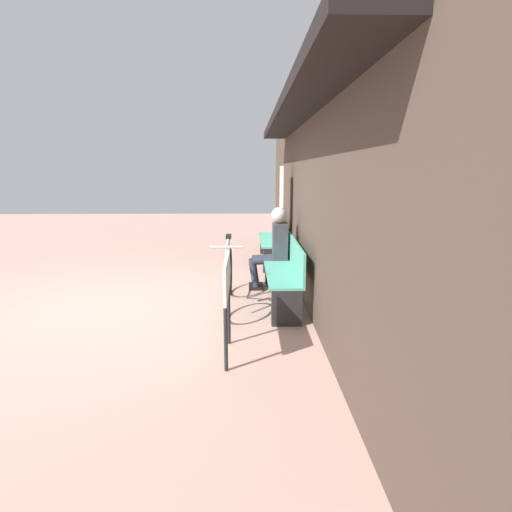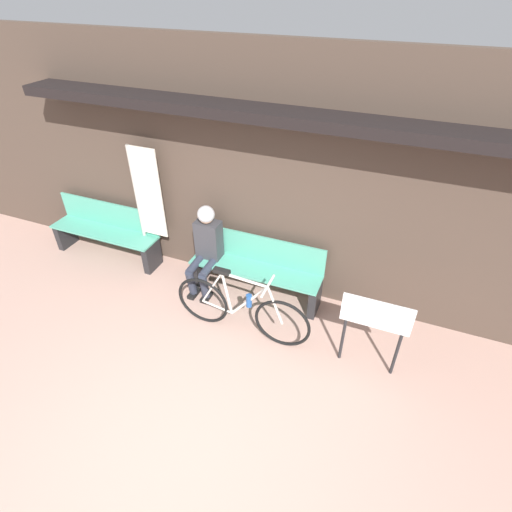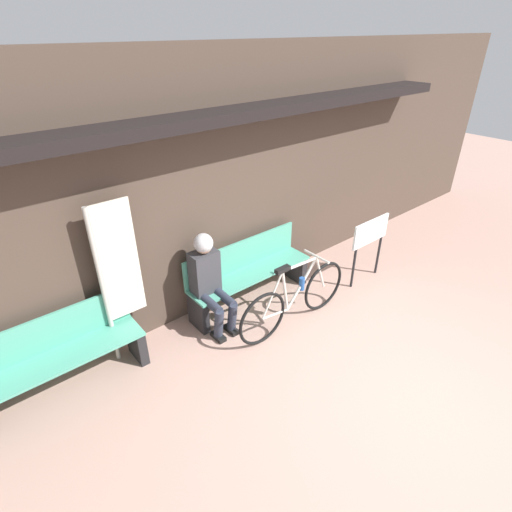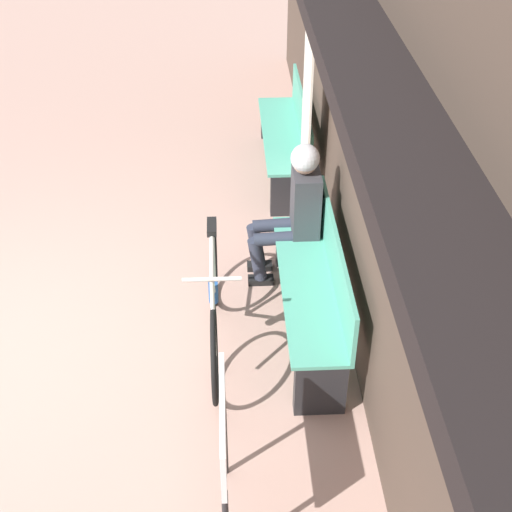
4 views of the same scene
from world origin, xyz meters
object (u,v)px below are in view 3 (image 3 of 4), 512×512
person_seated (209,276)px  banner_pole (115,270)px  park_bench_near (249,274)px  signboard (370,237)px  bicycle (295,299)px  park_bench_far (53,361)px

person_seated → banner_pole: (-1.02, 0.19, 0.40)m
park_bench_near → banner_pole: (-1.71, 0.09, 0.71)m
signboard → bicycle: bearing=-177.7°
park_bench_near → banner_pole: size_ratio=0.97×
park_bench_far → banner_pole: (0.80, 0.09, 0.71)m
bicycle → person_seated: bearing=140.4°
banner_pole → signboard: bearing=-13.4°
person_seated → park_bench_far: (-1.82, 0.10, -0.31)m
bicycle → signboard: signboard is taller
park_bench_far → bicycle: bearing=-16.4°
park_bench_near → person_seated: bearing=-171.4°
park_bench_far → signboard: signboard is taller
banner_pole → person_seated: bearing=-10.7°
bicycle → signboard: size_ratio=1.77×
person_seated → bicycle: bearing=-39.6°
person_seated → signboard: size_ratio=1.28×
person_seated → park_bench_far: size_ratio=0.71×
park_bench_near → bicycle: 0.78m
bicycle → banner_pole: (-1.82, 0.86, 0.74)m
park_bench_far → banner_pole: banner_pole is taller
park_bench_far → signboard: (4.16, -0.71, 0.31)m
bicycle → park_bench_near: bearing=98.3°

